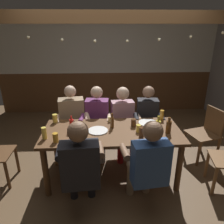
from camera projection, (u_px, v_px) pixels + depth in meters
name	position (u px, v px, depth m)	size (l,w,h in m)	color
ground_plane	(112.00, 179.00, 3.20)	(6.72, 6.72, 0.00)	brown
back_wall_upper	(106.00, 46.00, 5.24)	(5.35, 0.12, 1.29)	beige
back_wall_wainscot	(106.00, 92.00, 5.67)	(5.35, 0.12, 1.02)	brown
ceiling_beam	(111.00, 17.00, 2.71)	(4.81, 0.14, 0.16)	brown
dining_table	(112.00, 137.00, 3.03)	(1.91, 0.85, 0.77)	brown
person_0	(72.00, 118.00, 3.61)	(0.59, 0.58, 1.23)	#997F60
person_1	(97.00, 119.00, 3.62)	(0.54, 0.54, 1.21)	#6B2D66
person_2	(123.00, 119.00, 3.63)	(0.55, 0.55, 1.19)	#B78493
person_3	(148.00, 119.00, 3.66)	(0.51, 0.54, 1.20)	black
person_4	(80.00, 165.00, 2.39)	(0.58, 0.53, 1.24)	black
person_5	(148.00, 163.00, 2.45)	(0.58, 0.55, 1.22)	#2D4C84
chair_empty_near_left	(207.00, 132.00, 3.58)	(0.54, 0.54, 0.88)	brown
table_candle	(109.00, 119.00, 3.25)	(0.04, 0.04, 0.08)	#F9E08C
plate_0	(98.00, 131.00, 2.97)	(0.28, 0.28, 0.01)	white
plate_1	(148.00, 123.00, 3.21)	(0.28, 0.28, 0.01)	white
bottle_0	(158.00, 128.00, 2.83)	(0.07, 0.07, 0.27)	gold
bottle_1	(72.00, 125.00, 2.97)	(0.06, 0.06, 0.21)	red
bottle_2	(112.00, 122.00, 3.05)	(0.05, 0.05, 0.22)	#593314
bottle_3	(169.00, 127.00, 2.89)	(0.07, 0.07, 0.23)	#593314
pint_glass_0	(139.00, 128.00, 2.94)	(0.07, 0.07, 0.10)	#E5C64C
pint_glass_1	(76.00, 135.00, 2.75)	(0.07, 0.07, 0.12)	#E5C64C
pint_glass_2	(134.00, 123.00, 3.10)	(0.07, 0.07, 0.11)	#4C2D19
pint_glass_3	(44.00, 133.00, 2.75)	(0.06, 0.06, 0.16)	#E5C64C
pint_glass_4	(141.00, 132.00, 2.79)	(0.06, 0.06, 0.14)	#4C2D19
pint_glass_5	(56.00, 138.00, 2.68)	(0.07, 0.07, 0.12)	gold
pint_glass_6	(81.00, 125.00, 3.01)	(0.06, 0.06, 0.12)	#4C2D19
pint_glass_7	(55.00, 118.00, 3.22)	(0.08, 0.08, 0.13)	#E5C64C
pint_glass_8	(162.00, 115.00, 3.31)	(0.06, 0.06, 0.15)	gold
string_lights	(111.00, 36.00, 2.74)	(3.78, 0.04, 0.20)	#F9EAB2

